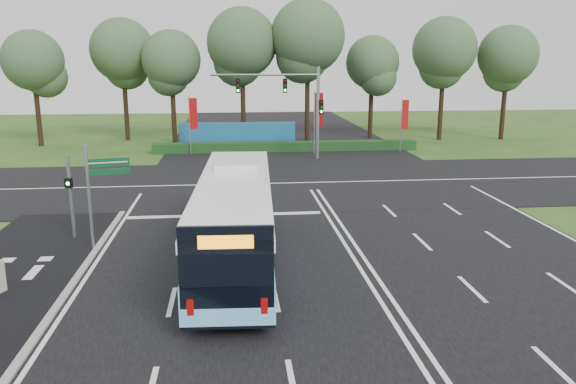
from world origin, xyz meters
name	(u,v)px	position (x,y,z in m)	size (l,w,h in m)	color
ground	(345,245)	(0.00, 0.00, 0.00)	(120.00, 120.00, 0.00)	#284C19
road_main	(345,245)	(0.00, 0.00, 0.02)	(20.00, 120.00, 0.04)	black
road_cross	(306,183)	(0.00, 12.00, 0.03)	(120.00, 14.00, 0.05)	black
bike_path	(2,285)	(-12.50, -3.00, 0.03)	(5.00, 18.00, 0.06)	black
kerb_strip	(75,281)	(-10.10, -3.00, 0.06)	(0.25, 18.00, 0.12)	gray
city_bus	(235,218)	(-4.51, -1.67, 1.80)	(3.19, 12.53, 3.57)	#6EC8FF
pedestrian_signal	(70,194)	(-11.41, 2.05, 1.98)	(0.34, 0.43, 3.63)	gray
street_sign	(98,185)	(-9.91, 0.54, 2.70)	(1.66, 0.43, 4.32)	gray
banner_flag_left	(192,117)	(-7.63, 23.73, 3.02)	(0.66, 0.23, 4.63)	gray
banner_flag_mid	(318,114)	(2.38, 23.06, 3.25)	(0.69, 0.34, 5.02)	gray
banner_flag_right	(404,118)	(9.44, 22.73, 2.89)	(0.64, 0.19, 4.43)	gray
traffic_light_gantry	(294,98)	(0.21, 20.50, 4.66)	(8.41, 0.28, 7.00)	gray
hedge	(286,147)	(0.00, 24.50, 0.40)	(22.00, 1.20, 0.80)	#143916
blue_hoarding	(238,135)	(-4.00, 27.00, 1.10)	(10.00, 0.30, 2.20)	#1B6094
eucalyptus_row	(283,50)	(0.30, 30.41, 8.33)	(48.07, 9.45, 12.82)	black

